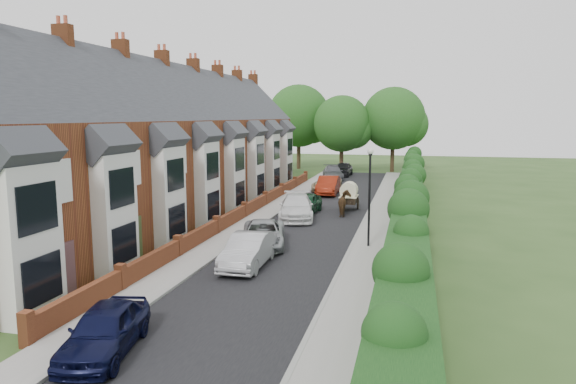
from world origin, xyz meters
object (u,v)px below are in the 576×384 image
at_px(lamppost, 370,185).
at_px(car_green, 306,204).
at_px(car_grey, 333,173).
at_px(horse_cart, 349,194).
at_px(car_red, 328,185).
at_px(car_black, 343,169).
at_px(car_navy, 105,330).
at_px(car_silver_b, 263,234).
at_px(horse, 345,204).
at_px(car_silver_a, 248,250).
at_px(car_white, 297,207).
at_px(car_beige, 327,184).

xyz_separation_m(lamppost, car_green, (-5.09, 8.60, -2.59)).
bearing_deg(car_grey, horse_cart, -91.14).
bearing_deg(car_red, car_green, -92.68).
distance_m(car_black, horse_cart, 21.90).
height_order(car_red, horse_cart, horse_cart).
height_order(car_navy, car_silver_b, car_navy).
bearing_deg(car_grey, horse, -92.42).
distance_m(lamppost, car_silver_b, 6.07).
bearing_deg(car_black, car_silver_a, -87.62).
distance_m(car_green, car_grey, 20.23).
bearing_deg(car_white, horse_cart, 41.61).
height_order(car_beige, car_grey, car_grey).
height_order(car_silver_b, horse_cart, horse_cart).
bearing_deg(lamppost, car_grey, 102.38).
height_order(car_white, car_red, car_red).
distance_m(lamppost, car_navy, 15.38).
xyz_separation_m(car_white, car_grey, (-1.01, 22.20, -0.06)).
xyz_separation_m(car_green, horse_cart, (2.76, 1.95, 0.48)).
xyz_separation_m(car_navy, car_black, (0.60, 45.99, 0.08)).
height_order(car_navy, car_white, car_white).
relative_size(car_red, horse_cart, 1.68).
relative_size(car_white, car_red, 1.12).
xyz_separation_m(car_beige, car_black, (-0.21, 12.39, 0.12)).
bearing_deg(car_grey, car_navy, -103.44).
xyz_separation_m(car_grey, car_black, (0.63, 3.40, 0.06)).
bearing_deg(car_grey, car_beige, -98.12).
bearing_deg(car_silver_a, lamppost, 41.77).
distance_m(lamppost, car_red, 18.66).
relative_size(car_black, horse_cart, 1.61).
xyz_separation_m(car_green, horse, (2.76, -0.22, 0.14)).
bearing_deg(lamppost, car_white, 128.82).
bearing_deg(car_navy, horse, 68.43).
bearing_deg(car_green, car_white, -93.54).
height_order(car_silver_a, car_silver_b, car_silver_a).
bearing_deg(horse_cart, car_green, -144.77).
height_order(car_silver_a, horse_cart, horse_cart).
bearing_deg(car_white, lamppost, -62.52).
bearing_deg(car_red, car_beige, 100.43).
height_order(car_silver_b, car_white, car_white).
height_order(car_silver_a, car_black, car_black).
distance_m(car_white, car_beige, 13.20).
bearing_deg(car_grey, car_green, -100.01).
bearing_deg(car_silver_a, car_navy, -98.80).
height_order(car_black, horse, horse).
relative_size(car_navy, car_beige, 0.86).
relative_size(car_navy, car_black, 0.89).
bearing_deg(lamppost, car_beige, 105.46).
height_order(car_silver_a, car_grey, car_silver_a).
bearing_deg(car_navy, horse_cart, 69.32).
bearing_deg(car_beige, horse_cart, -70.72).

